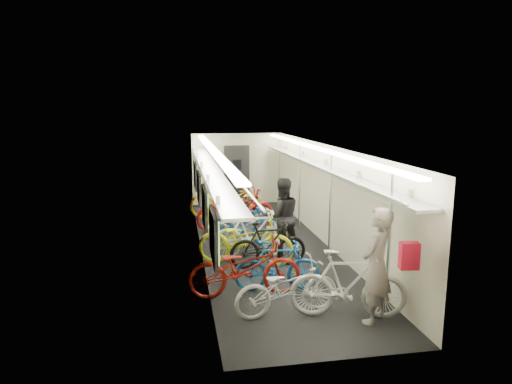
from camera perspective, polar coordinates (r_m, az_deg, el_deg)
name	(u,v)px	position (r m, az deg, el deg)	size (l,w,h in m)	color
train_car_shell	(245,174)	(11.17, -1.41, 2.26)	(10.00, 10.00, 10.00)	black
bicycle_0	(287,288)	(7.41, 3.89, -11.83)	(0.61, 1.74, 0.91)	#ACABB0
bicycle_1	(277,266)	(8.30, 2.65, -9.20)	(0.44, 1.56, 0.94)	#185593
bicycle_2	(245,268)	(8.04, -1.40, -9.47)	(0.69, 1.99, 1.04)	maroon
bicycle_3	(268,245)	(9.45, 1.55, -6.58)	(0.46, 1.62, 0.98)	black
bicycle_4	(245,240)	(9.61, -1.35, -6.02)	(0.70, 2.02, 1.06)	#CEC813
bicycle_5	(253,234)	(9.95, -0.38, -5.25)	(0.53, 1.86, 1.12)	silver
bicycle_6	(242,226)	(11.01, -1.78, -4.24)	(0.61, 1.74, 0.91)	#B3B2B7
bicycle_7	(243,224)	(10.81, -1.61, -4.08)	(0.51, 1.80, 1.08)	navy
bicycle_8	(236,209)	(12.29, -2.57, -2.16)	(0.75, 2.15, 1.13)	#A01113
bicycle_9	(245,207)	(12.95, -1.38, -1.91)	(0.44, 1.56, 0.94)	black
bicycle_10	(227,199)	(13.58, -3.67, -0.88)	(0.77, 2.20, 1.16)	yellow
bicycle_11	(348,284)	(7.41, 11.45, -11.23)	(0.52, 1.84, 1.10)	silver
passenger_near	(376,266)	(7.26, 14.82, -8.89)	(0.66, 0.43, 1.81)	gray
passenger_mid	(282,217)	(10.19, 3.25, -3.08)	(0.85, 0.66, 1.74)	black
backpack	(409,256)	(6.63, 18.60, -7.55)	(0.26, 0.14, 0.38)	red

